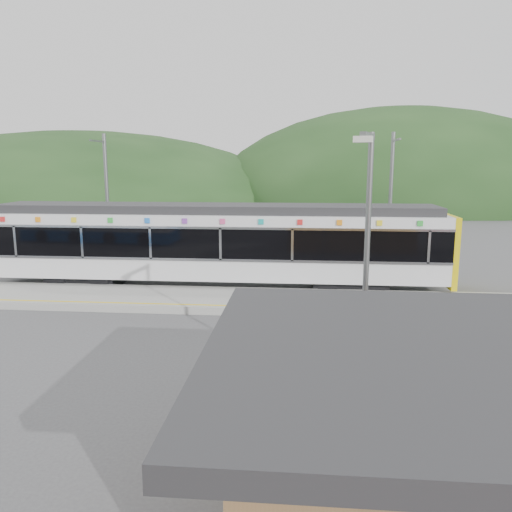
{
  "coord_description": "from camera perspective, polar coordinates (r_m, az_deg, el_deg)",
  "views": [
    {
      "loc": [
        2.72,
        -15.85,
        5.52
      ],
      "look_at": [
        1.21,
        1.0,
        2.4
      ],
      "focal_mm": 35.0,
      "sensor_mm": 36.0,
      "label": 1
    }
  ],
  "objects": [
    {
      "name": "ground",
      "position": [
        17.0,
        -4.41,
        -8.51
      ],
      "size": [
        120.0,
        120.0,
        0.0
      ],
      "primitive_type": "plane",
      "color": "#4C4C4F",
      "rests_on": "ground"
    },
    {
      "name": "hills",
      "position": [
        22.12,
        14.01,
        -4.3
      ],
      "size": [
        146.0,
        149.0,
        26.0
      ],
      "color": "#1E3D19",
      "rests_on": "ground"
    },
    {
      "name": "platform",
      "position": [
        20.08,
        -2.87,
        -5.06
      ],
      "size": [
        26.0,
        3.2,
        0.3
      ],
      "primitive_type": "cube",
      "color": "#9E9E99",
      "rests_on": "ground"
    },
    {
      "name": "yellow_line",
      "position": [
        18.8,
        -3.42,
        -5.66
      ],
      "size": [
        26.0,
        0.1,
        0.01
      ],
      "primitive_type": "cube",
      "color": "yellow",
      "rests_on": "platform"
    },
    {
      "name": "train",
      "position": [
        22.45,
        -4.69,
        1.58
      ],
      "size": [
        20.44,
        3.01,
        3.74
      ],
      "color": "black",
      "rests_on": "ground"
    },
    {
      "name": "catenary_mast_west",
      "position": [
        26.34,
        -16.65,
        5.96
      ],
      "size": [
        0.18,
        1.8,
        7.0
      ],
      "color": "slate",
      "rests_on": "ground"
    },
    {
      "name": "catenary_mast_east",
      "position": [
        24.86,
        15.09,
        5.79
      ],
      "size": [
        0.18,
        1.8,
        7.0
      ],
      "color": "slate",
      "rests_on": "ground"
    },
    {
      "name": "lamp_post",
      "position": [
        10.8,
        12.64,
        0.38
      ],
      "size": [
        0.42,
        1.12,
        6.17
      ],
      "rotation": [
        0.0,
        0.0,
        -0.3
      ],
      "color": "slate",
      "rests_on": "ground"
    }
  ]
}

